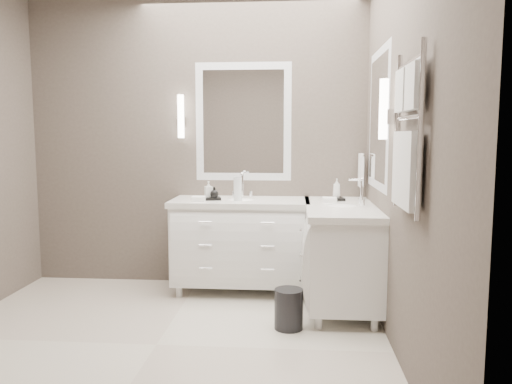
# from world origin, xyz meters

# --- Properties ---
(floor) EXTENTS (3.20, 3.00, 0.01)m
(floor) POSITION_xyz_m (0.00, 0.00, -0.01)
(floor) COLOR beige
(floor) RESTS_ON ground
(wall_back) EXTENTS (3.20, 0.01, 2.70)m
(wall_back) POSITION_xyz_m (0.00, 1.50, 1.35)
(wall_back) COLOR #524841
(wall_back) RESTS_ON floor
(wall_front) EXTENTS (3.20, 0.01, 2.70)m
(wall_front) POSITION_xyz_m (0.00, -1.50, 1.35)
(wall_front) COLOR #524841
(wall_front) RESTS_ON floor
(wall_right) EXTENTS (0.01, 3.00, 2.70)m
(wall_right) POSITION_xyz_m (1.60, 0.00, 1.35)
(wall_right) COLOR #524841
(wall_right) RESTS_ON floor
(vanity_back) EXTENTS (1.24, 0.59, 0.97)m
(vanity_back) POSITION_xyz_m (0.45, 1.23, 0.49)
(vanity_back) COLOR white
(vanity_back) RESTS_ON floor
(vanity_right) EXTENTS (0.59, 1.24, 0.97)m
(vanity_right) POSITION_xyz_m (1.33, 0.90, 0.49)
(vanity_right) COLOR white
(vanity_right) RESTS_ON floor
(mirror_back) EXTENTS (0.90, 0.02, 1.10)m
(mirror_back) POSITION_xyz_m (0.45, 1.49, 1.55)
(mirror_back) COLOR white
(mirror_back) RESTS_ON wall_back
(mirror_right) EXTENTS (0.02, 0.90, 1.10)m
(mirror_right) POSITION_xyz_m (1.59, 0.80, 1.55)
(mirror_right) COLOR white
(mirror_right) RESTS_ON wall_right
(sconce_back) EXTENTS (0.06, 0.06, 0.40)m
(sconce_back) POSITION_xyz_m (-0.13, 1.43, 1.59)
(sconce_back) COLOR white
(sconce_back) RESTS_ON wall_back
(sconce_right) EXTENTS (0.06, 0.06, 0.40)m
(sconce_right) POSITION_xyz_m (1.53, 0.22, 1.59)
(sconce_right) COLOR white
(sconce_right) RESTS_ON wall_right
(towel_bar_corner) EXTENTS (0.03, 0.22, 0.30)m
(towel_bar_corner) POSITION_xyz_m (1.54, 1.36, 1.12)
(towel_bar_corner) COLOR white
(towel_bar_corner) RESTS_ON wall_right
(towel_ladder) EXTENTS (0.06, 0.58, 0.90)m
(towel_ladder) POSITION_xyz_m (1.55, -0.40, 1.39)
(towel_ladder) COLOR white
(towel_ladder) RESTS_ON wall_right
(waste_bin) EXTENTS (0.28, 0.28, 0.30)m
(waste_bin) POSITION_xyz_m (0.90, 0.36, 0.15)
(waste_bin) COLOR black
(waste_bin) RESTS_ON floor
(amenity_tray_back) EXTENTS (0.19, 0.16, 0.02)m
(amenity_tray_back) POSITION_xyz_m (0.19, 1.18, 0.86)
(amenity_tray_back) COLOR black
(amenity_tray_back) RESTS_ON vanity_back
(amenity_tray_right) EXTENTS (0.15, 0.18, 0.02)m
(amenity_tray_right) POSITION_xyz_m (1.31, 1.24, 0.86)
(amenity_tray_right) COLOR black
(amenity_tray_right) RESTS_ON vanity_right
(water_bottle) EXTENTS (0.08, 0.08, 0.21)m
(water_bottle) POSITION_xyz_m (0.44, 1.13, 0.95)
(water_bottle) COLOR silver
(water_bottle) RESTS_ON vanity_back
(soap_bottle_a) EXTENTS (0.08, 0.09, 0.14)m
(soap_bottle_a) POSITION_xyz_m (0.16, 1.20, 0.94)
(soap_bottle_a) COLOR white
(soap_bottle_a) RESTS_ON amenity_tray_back
(soap_bottle_b) EXTENTS (0.09, 0.09, 0.10)m
(soap_bottle_b) POSITION_xyz_m (0.22, 1.15, 0.92)
(soap_bottle_b) COLOR black
(soap_bottle_b) RESTS_ON amenity_tray_back
(soap_bottle_c) EXTENTS (0.07, 0.07, 0.17)m
(soap_bottle_c) POSITION_xyz_m (1.31, 1.24, 0.96)
(soap_bottle_c) COLOR white
(soap_bottle_c) RESTS_ON amenity_tray_right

